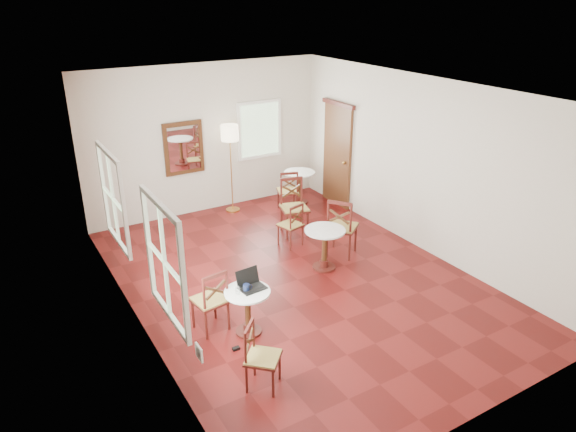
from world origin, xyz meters
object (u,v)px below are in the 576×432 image
object	(u,v)px
cafe_table_mid	(325,245)
chair_near_a	(211,300)
cafe_table_near	(248,307)
chair_back_b	(294,207)
cafe_table_back	(299,184)
chair_mid_b	(342,227)
floor_lamp	(230,139)
laptop	(250,283)
chair_near_b	(261,357)
chair_back_a	(288,191)
mouse	(246,288)
chair_mid_a	(291,225)
navy_mug	(247,288)
power_adapter	(236,349)
water_glass	(238,290)

from	to	relation	value
cafe_table_mid	chair_near_a	bearing A→B (deg)	-164.43
cafe_table_near	chair_back_b	bearing A→B (deg)	47.65
cafe_table_back	chair_mid_b	xyz separation A→B (m)	(-0.67, -2.44, 0.09)
floor_lamp	laptop	world-z (taller)	floor_lamp
laptop	chair_near_b	bearing A→B (deg)	-116.70
cafe_table_mid	laptop	world-z (taller)	laptop
chair_back_a	mouse	size ratio (longest dim) A/B	8.86
chair_mid_a	mouse	size ratio (longest dim) A/B	8.08
chair_near_b	laptop	distance (m)	1.20
mouse	chair_mid_a	bearing A→B (deg)	52.34
cafe_table_mid	laptop	xyz separation A→B (m)	(-1.81, -0.89, 0.27)
chair_mid_b	chair_near_a	bearing A→B (deg)	70.23
navy_mug	power_adapter	xyz separation A→B (m)	(-0.31, -0.25, -0.68)
floor_lamp	navy_mug	distance (m)	4.42
laptop	cafe_table_back	bearing A→B (deg)	44.74
chair_back_a	power_adapter	world-z (taller)	chair_back_a
chair_mid_a	navy_mug	world-z (taller)	chair_mid_a
chair_near_b	water_glass	size ratio (longest dim) A/B	8.08
chair_near_a	chair_near_b	bearing A→B (deg)	84.15
chair_mid_b	floor_lamp	bearing A→B (deg)	-22.37
mouse	water_glass	world-z (taller)	water_glass
chair_near_a	chair_back_a	distance (m)	4.32
cafe_table_mid	mouse	distance (m)	2.11
chair_near_a	mouse	xyz separation A→B (m)	(0.40, -0.29, 0.21)
chair_near_b	chair_back_a	size ratio (longest dim) A/B	0.92
chair_near_a	mouse	bearing A→B (deg)	136.49
cafe_table_mid	chair_back_b	world-z (taller)	chair_back_b
cafe_table_back	chair_back_a	distance (m)	0.53
cafe_table_back	chair_mid_b	size ratio (longest dim) A/B	0.67
chair_mid_a	navy_mug	size ratio (longest dim) A/B	6.34
floor_lamp	navy_mug	xyz separation A→B (m)	(-1.68, -4.00, -0.84)
cafe_table_mid	cafe_table_back	xyz separation A→B (m)	(1.20, 2.70, -0.00)
chair_mid_b	laptop	world-z (taller)	chair_mid_b
chair_near_a	chair_mid_a	xyz separation A→B (m)	(2.26, 1.64, -0.05)
chair_mid_b	chair_back_a	xyz separation A→B (m)	(0.22, 2.17, -0.08)
chair_near_b	power_adapter	size ratio (longest dim) A/B	8.80
chair_near_b	mouse	world-z (taller)	chair_near_b
chair_back_a	power_adapter	size ratio (longest dim) A/B	9.57
chair_near_b	chair_mid_b	xyz separation A→B (m)	(2.77, 2.23, 0.11)
cafe_table_mid	laptop	distance (m)	2.04
laptop	water_glass	distance (m)	0.23
floor_lamp	mouse	xyz separation A→B (m)	(-1.67, -3.97, -0.87)
chair_back_a	laptop	distance (m)	4.21
chair_mid_a	mouse	xyz separation A→B (m)	(-1.86, -1.93, 0.26)
cafe_table_mid	chair_back_b	distance (m)	1.48
cafe_table_near	cafe_table_back	size ratio (longest dim) A/B	0.92
chair_back_b	power_adapter	world-z (taller)	chair_back_b
chair_back_a	cafe_table_near	bearing A→B (deg)	72.01
cafe_table_mid	water_glass	world-z (taller)	water_glass
cafe_table_back	chair_near_a	bearing A→B (deg)	-136.23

